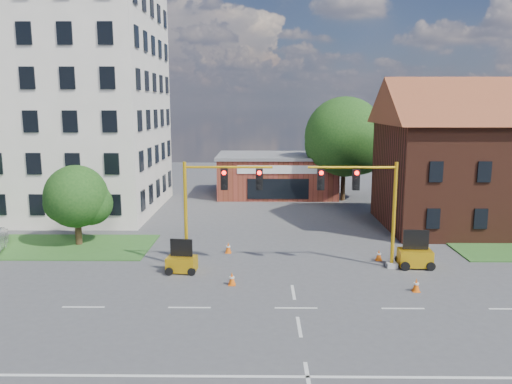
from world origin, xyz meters
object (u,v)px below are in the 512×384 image
signal_mast_west (214,201)px  signal_mast_east (366,202)px  trailer_west (182,262)px  trailer_east (415,256)px  pickup_white (452,217)px

signal_mast_west → signal_mast_east: same height
signal_mast_west → trailer_west: (-1.79, -0.97, -3.34)m
trailer_east → trailer_west: bearing=-171.9°
trailer_east → pickup_white: (5.82, 9.79, 0.13)m
signal_mast_east → signal_mast_west: bearing=180.0°
pickup_white → trailer_west: bearing=113.0°
trailer_east → pickup_white: 11.39m
signal_mast_west → signal_mast_east: bearing=0.0°
trailer_west → pickup_white: (19.33, 10.85, 0.22)m
signal_mast_west → signal_mast_east: 8.71m
signal_mast_east → pickup_white: bearing=48.2°
trailer_east → signal_mast_west: bearing=-175.9°
trailer_west → trailer_east: trailer_east is taller
trailer_west → pickup_white: size_ratio=0.32×
signal_mast_east → pickup_white: size_ratio=1.07×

